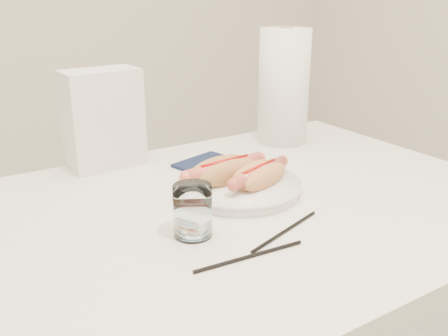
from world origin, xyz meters
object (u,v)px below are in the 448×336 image
plate (239,188)px  paper_towel_roll (284,87)px  table (226,233)px  hotdog_right (259,176)px  hotdog_left (225,171)px  napkin_box (103,119)px  water_glass (193,211)px

plate → paper_towel_roll: bearing=38.4°
table → hotdog_right: (0.08, 0.01, 0.10)m
hotdog_left → napkin_box: size_ratio=0.84×
table → hotdog_left: (0.04, 0.06, 0.10)m
water_glass → table: bearing=32.6°
plate → napkin_box: napkin_box is taller
plate → napkin_box: bearing=119.4°
hotdog_right → paper_towel_roll: 0.41m
hotdog_left → paper_towel_roll: bearing=28.5°
water_glass → napkin_box: size_ratio=0.40×
hotdog_right → napkin_box: bearing=101.5°
table → hotdog_left: size_ratio=6.28×
plate → table: bearing=-144.7°
napkin_box → plate: bearing=-63.6°
water_glass → napkin_box: napkin_box is taller
plate → paper_towel_roll: (0.31, 0.24, 0.14)m
water_glass → napkin_box: bearing=90.1°
table → hotdog_left: hotdog_left is taller
plate → hotdog_left: (-0.02, 0.02, 0.03)m
hotdog_left → hotdog_right: bearing=-54.2°
table → napkin_box: napkin_box is taller
plate → hotdog_right: bearing=-50.7°
plate → hotdog_left: 0.05m
table → hotdog_left: 0.13m
hotdog_left → water_glass: bearing=-143.1°
table → napkin_box: 0.41m
hotdog_left → paper_towel_roll: 0.41m
hotdog_left → hotdog_right: 0.07m
table → plate: (0.06, 0.04, 0.07)m
table → water_glass: (-0.11, -0.07, 0.11)m
plate → napkin_box: 0.37m
table → hotdog_right: size_ratio=7.02×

